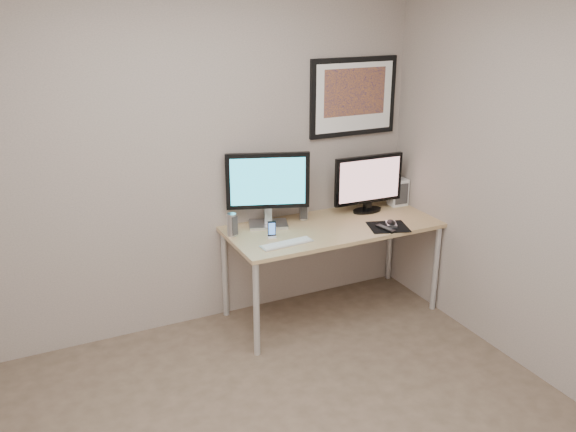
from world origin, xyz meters
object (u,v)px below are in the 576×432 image
speaker_left (232,225)px  phone_dock (272,229)px  framed_art (354,97)px  keyboard (287,243)px  fan_unit (398,192)px  monitor_large (268,186)px  monitor_tv (368,182)px  desk (332,233)px  speaker_right (304,208)px

speaker_left → phone_dock: bearing=-54.1°
framed_art → keyboard: size_ratio=1.97×
framed_art → fan_unit: 0.88m
monitor_large → monitor_tv: size_ratio=1.01×
speaker_left → keyboard: bearing=-68.6°
desk → monitor_large: (-0.44, 0.20, 0.38)m
framed_art → phone_dock: 1.25m
desk → monitor_large: monitor_large is taller
desk → keyboard: bearing=-158.5°
speaker_left → keyboard: 0.43m
phone_dock → keyboard: bearing=-59.4°
desk → phone_dock: bearing=-176.7°
monitor_large → keyboard: 0.49m
keyboard → phone_dock: bearing=101.4°
monitor_tv → speaker_right: 0.56m
speaker_left → keyboard: speaker_left is taller
desk → fan_unit: bearing=14.3°
monitor_large → keyboard: monitor_large is taller
monitor_tv → keyboard: monitor_tv is taller
speaker_right → framed_art: bearing=37.9°
speaker_right → keyboard: speaker_right is taller
monitor_large → fan_unit: monitor_large is taller
speaker_left → speaker_right: size_ratio=0.94×
fan_unit → speaker_right: bearing=-179.4°
desk → speaker_left: (-0.76, 0.13, 0.15)m
desk → speaker_right: size_ratio=8.97×
monitor_large → keyboard: bearing=-75.5°
desk → phone_dock: 0.53m
monitor_large → speaker_right: monitor_large is taller
framed_art → speaker_left: bearing=-169.7°
desk → framed_art: 1.07m
phone_dock → keyboard: phone_dock is taller
monitor_tv → phone_dock: monitor_tv is taller
desk → speaker_right: 0.30m
speaker_right → keyboard: size_ratio=0.47×
desk → monitor_tv: (0.40, 0.15, 0.31)m
framed_art → fan_unit: (0.37, -0.15, -0.78)m
fan_unit → keyboard: bearing=-160.1°
desk → monitor_tv: 0.53m
phone_dock → fan_unit: 1.25m
monitor_large → speaker_left: monitor_large is taller
monitor_tv → fan_unit: 0.34m
monitor_large → speaker_right: (0.30, 0.01, -0.22)m
monitor_large → keyboard: size_ratio=1.56×
monitor_large → fan_unit: (1.16, -0.02, -0.20)m
phone_dock → fan_unit: fan_unit is taller
speaker_left → speaker_right: 0.63m
framed_art → speaker_left: 1.38m
framed_art → keyboard: (-0.82, -0.52, -0.88)m
monitor_tv → speaker_left: size_ratio=3.51×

